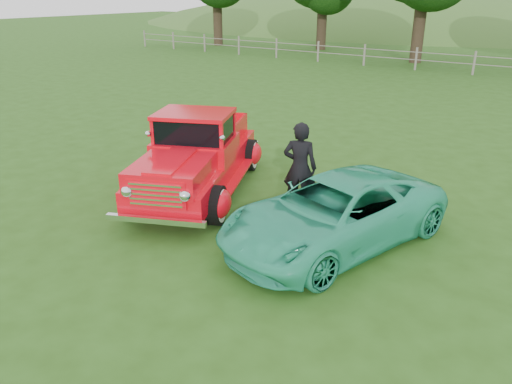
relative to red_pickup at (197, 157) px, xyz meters
The scene contains 6 objects.
ground 2.29m from the red_pickup, 59.84° to the right, with size 140.00×140.00×0.00m, color #284D14.
distant_hills 57.93m from the red_pickup, 92.99° to the left, with size 116.00×60.00×18.00m.
fence_line 20.17m from the red_pickup, 86.93° to the left, with size 48.00×0.12×1.20m.
red_pickup is the anchor object (origin of this frame).
teal_sedan 3.57m from the red_pickup, ahead, with size 1.96×4.25×1.18m, color #2CB084.
man 2.35m from the red_pickup, ahead, with size 0.66×0.43×1.81m, color black.
Camera 1 is at (5.76, -5.73, 4.11)m, focal length 35.00 mm.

